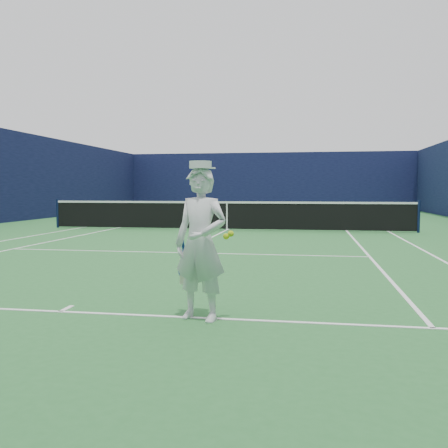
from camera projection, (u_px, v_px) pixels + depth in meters
The scene contains 5 objects.
ground at pixel (227, 230), 17.49m from camera, with size 80.00×80.00×0.00m, color #286A2F.
court_markings at pixel (227, 230), 17.49m from camera, with size 11.03×23.83×0.01m.
windscreen_fence at pixel (227, 173), 17.35m from camera, with size 20.12×36.12×4.00m.
tennis_net at pixel (227, 214), 17.45m from camera, with size 12.88×0.09×1.07m.
tennis_player at pixel (201, 243), 5.42m from camera, with size 0.73×0.64×1.73m.
Camera 1 is at (2.85, -17.20, 1.43)m, focal length 40.00 mm.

